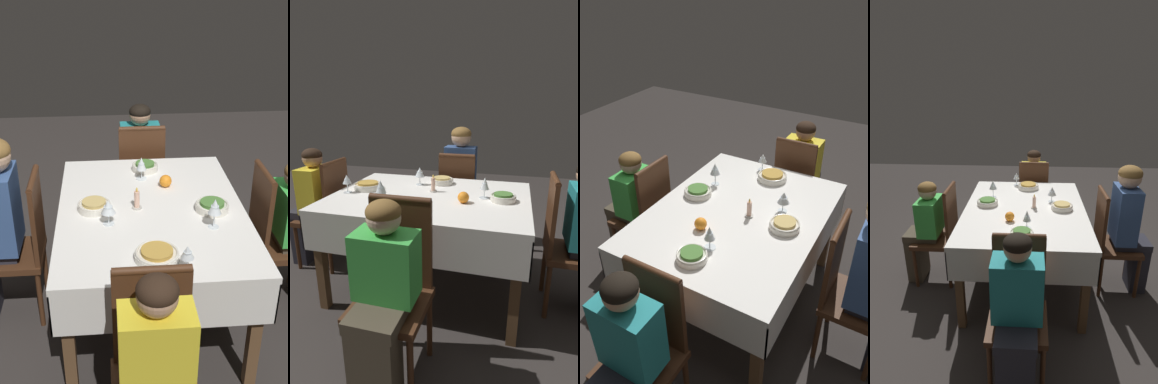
# 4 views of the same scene
# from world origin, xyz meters

# --- Properties ---
(ground_plane) EXTENTS (8.00, 8.00, 0.00)m
(ground_plane) POSITION_xyz_m (0.00, 0.00, 0.00)
(ground_plane) COLOR #332D2B
(dining_table) EXTENTS (1.42, 1.07, 0.75)m
(dining_table) POSITION_xyz_m (0.00, 0.00, 0.66)
(dining_table) COLOR white
(dining_table) RESTS_ON ground_plane
(chair_north) EXTENTS (0.37, 0.37, 0.95)m
(chair_north) POSITION_xyz_m (0.06, 0.77, 0.51)
(chair_north) COLOR #472816
(chair_north) RESTS_ON ground_plane
(chair_west) EXTENTS (0.37, 0.37, 0.95)m
(chair_west) POSITION_xyz_m (-0.94, 0.08, 0.51)
(chair_west) COLOR #472816
(chair_west) RESTS_ON ground_plane
(chair_south) EXTENTS (0.37, 0.37, 0.95)m
(chair_south) POSITION_xyz_m (0.03, -0.77, 0.51)
(chair_south) COLOR #472816
(chair_south) RESTS_ON ground_plane
(chair_east) EXTENTS (0.37, 0.37, 0.95)m
(chair_east) POSITION_xyz_m (0.94, -0.01, 0.51)
(chair_east) COLOR #472816
(chair_east) RESTS_ON ground_plane
(person_adult_denim) EXTENTS (0.30, 0.34, 1.18)m
(person_adult_denim) POSITION_xyz_m (0.06, 0.91, 0.67)
(person_adult_denim) COLOR #282833
(person_adult_denim) RESTS_ON ground_plane
(person_child_yellow) EXTENTS (0.33, 0.30, 1.04)m
(person_child_yellow) POSITION_xyz_m (-1.10, 0.08, 0.57)
(person_child_yellow) COLOR #282833
(person_child_yellow) RESTS_ON ground_plane
(person_child_green) EXTENTS (0.30, 0.33, 0.99)m
(person_child_green) POSITION_xyz_m (0.03, -0.93, 0.54)
(person_child_green) COLOR #4C4233
(person_child_green) RESTS_ON ground_plane
(person_child_teal) EXTENTS (0.33, 0.30, 1.05)m
(person_child_teal) POSITION_xyz_m (1.10, -0.01, 0.58)
(person_child_teal) COLOR #282833
(person_child_teal) RESTS_ON ground_plane
(bowl_north) EXTENTS (0.19, 0.19, 0.06)m
(bowl_north) POSITION_xyz_m (0.01, 0.33, 0.78)
(bowl_north) COLOR silver
(bowl_north) RESTS_ON dining_table
(wine_glass_north) EXTENTS (0.08, 0.08, 0.15)m
(wine_glass_north) POSITION_xyz_m (-0.16, 0.25, 0.85)
(wine_glass_north) COLOR white
(wine_glass_north) RESTS_ON dining_table
(bowl_west) EXTENTS (0.22, 0.22, 0.06)m
(bowl_west) POSITION_xyz_m (-0.51, 0.02, 0.78)
(bowl_west) COLOR silver
(bowl_west) RESTS_ON dining_table
(wine_glass_west) EXTENTS (0.06, 0.06, 0.14)m
(wine_glass_west) POSITION_xyz_m (-0.61, -0.11, 0.85)
(wine_glass_west) COLOR white
(wine_glass_west) RESTS_ON dining_table
(bowl_south) EXTENTS (0.19, 0.19, 0.06)m
(bowl_south) POSITION_xyz_m (-0.06, -0.34, 0.78)
(bowl_south) COLOR silver
(bowl_south) RESTS_ON dining_table
(wine_glass_south) EXTENTS (0.07, 0.07, 0.17)m
(wine_glass_south) POSITION_xyz_m (-0.24, -0.31, 0.87)
(wine_glass_south) COLOR white
(wine_glass_south) RESTS_ON dining_table
(bowl_east) EXTENTS (0.17, 0.17, 0.06)m
(bowl_east) POSITION_xyz_m (0.52, -0.01, 0.78)
(bowl_east) COLOR silver
(bowl_east) RESTS_ON dining_table
(wine_glass_east) EXTENTS (0.07, 0.07, 0.15)m
(wine_glass_east) POSITION_xyz_m (0.39, 0.03, 0.85)
(wine_glass_east) COLOR white
(wine_glass_east) RESTS_ON dining_table
(candle_centerpiece) EXTENTS (0.06, 0.06, 0.13)m
(candle_centerpiece) POSITION_xyz_m (-0.00, 0.08, 0.80)
(candle_centerpiece) COLOR beige
(candle_centerpiece) RESTS_ON dining_table
(orange_fruit) EXTENTS (0.08, 0.08, 0.08)m
(orange_fruit) POSITION_xyz_m (0.27, -0.12, 0.79)
(orange_fruit) COLOR orange
(orange_fruit) RESTS_ON dining_table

